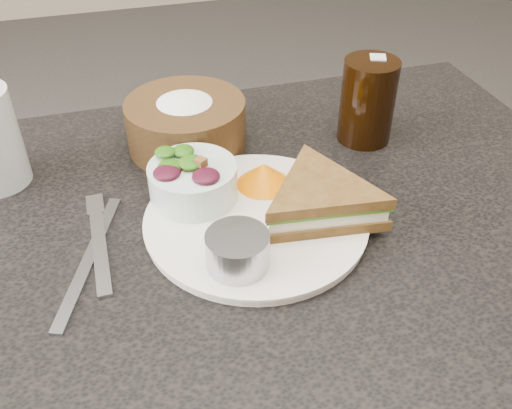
{
  "coord_description": "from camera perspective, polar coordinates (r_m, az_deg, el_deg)",
  "views": [
    {
      "loc": [
        -0.12,
        -0.5,
        1.19
      ],
      "look_at": [
        0.03,
        0.01,
        0.78
      ],
      "focal_mm": 40.0,
      "sensor_mm": 36.0,
      "label": 1
    }
  ],
  "objects": [
    {
      "name": "bread_basket",
      "position": [
        0.81,
        -7.06,
        8.74
      ],
      "size": [
        0.19,
        0.19,
        0.09
      ],
      "primitive_type": null,
      "rotation": [
        0.0,
        0.0,
        -0.16
      ],
      "color": "#4F391A",
      "rests_on": "dining_table"
    },
    {
      "name": "cola_glass",
      "position": [
        0.83,
        11.15,
        10.48
      ],
      "size": [
        0.1,
        0.1,
        0.13
      ],
      "primitive_type": null,
      "rotation": [
        0.0,
        0.0,
        0.28
      ],
      "color": "black",
      "rests_on": "dining_table"
    },
    {
      "name": "dinner_plate",
      "position": [
        0.68,
        0.0,
        -1.61
      ],
      "size": [
        0.26,
        0.26,
        0.01
      ],
      "primitive_type": "cylinder",
      "color": "silver",
      "rests_on": "dining_table"
    },
    {
      "name": "dressing_ramekin",
      "position": [
        0.6,
        -1.86,
        -4.64
      ],
      "size": [
        0.09,
        0.09,
        0.04
      ],
      "primitive_type": "cylinder",
      "rotation": [
        0.0,
        0.0,
        0.36
      ],
      "color": "#9EA1A5",
      "rests_on": "dinner_plate"
    },
    {
      "name": "salad_bowl",
      "position": [
        0.69,
        -6.35,
        2.84
      ],
      "size": [
        0.12,
        0.12,
        0.06
      ],
      "primitive_type": null,
      "rotation": [
        0.0,
        0.0,
        0.08
      ],
      "color": "silver",
      "rests_on": "dinner_plate"
    },
    {
      "name": "knife",
      "position": [
        0.66,
        -16.31,
        -5.2
      ],
      "size": [
        0.09,
        0.21,
        0.0
      ],
      "primitive_type": "cube",
      "rotation": [
        0.0,
        0.0,
        -0.36
      ],
      "color": "#9A9EA6",
      "rests_on": "dining_table"
    },
    {
      "name": "fork",
      "position": [
        0.67,
        -15.37,
        -4.08
      ],
      "size": [
        0.02,
        0.16,
        0.0
      ],
      "primitive_type": "cube",
      "rotation": [
        0.0,
        0.0,
        -0.0
      ],
      "color": "#B1B3B9",
      "rests_on": "dining_table"
    },
    {
      "name": "sandwich",
      "position": [
        0.67,
        6.48,
        0.5
      ],
      "size": [
        0.19,
        0.19,
        0.05
      ],
      "primitive_type": null,
      "rotation": [
        0.0,
        0.0,
        -0.11
      ],
      "color": "brown",
      "rests_on": "dinner_plate"
    },
    {
      "name": "orange_wedge",
      "position": [
        0.72,
        0.8,
        3.03
      ],
      "size": [
        0.1,
        0.1,
        0.03
      ],
      "primitive_type": "cone",
      "rotation": [
        0.0,
        0.0,
        0.7
      ],
      "color": "orange",
      "rests_on": "dinner_plate"
    }
  ]
}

